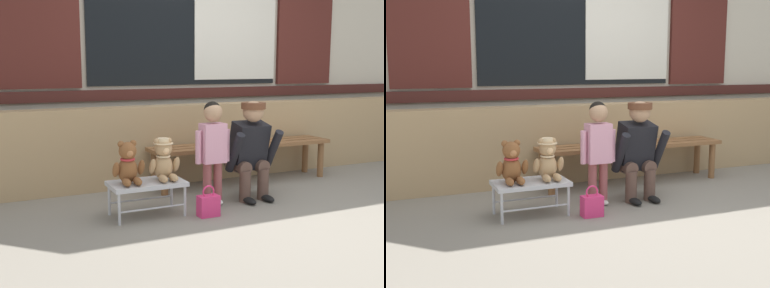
% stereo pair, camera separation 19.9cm
% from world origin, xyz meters
% --- Properties ---
extents(ground_plane, '(60.00, 60.00, 0.00)m').
position_xyz_m(ground_plane, '(0.00, 0.00, 0.00)').
color(ground_plane, gray).
extents(brick_low_wall, '(7.71, 0.25, 0.85)m').
position_xyz_m(brick_low_wall, '(0.00, 1.43, 0.42)').
color(brick_low_wall, tan).
rests_on(brick_low_wall, ground).
extents(shop_facade, '(7.87, 0.26, 3.64)m').
position_xyz_m(shop_facade, '(0.00, 1.94, 1.82)').
color(shop_facade, beige).
rests_on(shop_facade, ground).
extents(wooden_bench_long, '(2.10, 0.40, 0.44)m').
position_xyz_m(wooden_bench_long, '(0.30, 1.06, 0.37)').
color(wooden_bench_long, brown).
rests_on(wooden_bench_long, ground).
extents(small_display_bench, '(0.64, 0.36, 0.30)m').
position_xyz_m(small_display_bench, '(-1.05, 0.37, 0.27)').
color(small_display_bench, '#BCBCC1').
rests_on(small_display_bench, ground).
extents(teddy_bear_plain, '(0.28, 0.26, 0.36)m').
position_xyz_m(teddy_bear_plain, '(-1.21, 0.37, 0.46)').
color(teddy_bear_plain, brown).
rests_on(teddy_bear_plain, small_display_bench).
extents(teddy_bear_with_hat, '(0.28, 0.27, 0.36)m').
position_xyz_m(teddy_bear_with_hat, '(-0.89, 0.37, 0.47)').
color(teddy_bear_with_hat, tan).
rests_on(teddy_bear_with_hat, small_display_bench).
extents(child_standing, '(0.35, 0.18, 0.96)m').
position_xyz_m(child_standing, '(-0.39, 0.43, 0.59)').
color(child_standing, '#994C4C').
rests_on(child_standing, ground).
extents(adult_crouching, '(0.50, 0.49, 0.95)m').
position_xyz_m(adult_crouching, '(0.04, 0.47, 0.48)').
color(adult_crouching, brown).
rests_on(adult_crouching, ground).
extents(handbag_on_ground, '(0.18, 0.11, 0.27)m').
position_xyz_m(handbag_on_ground, '(-0.58, 0.14, 0.10)').
color(handbag_on_ground, '#E53370').
rests_on(handbag_on_ground, ground).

